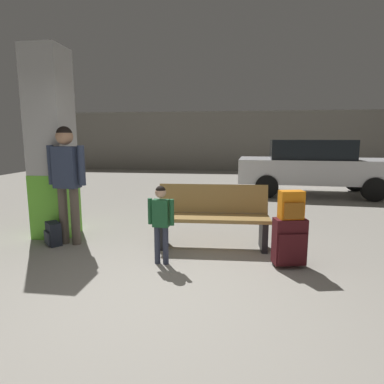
# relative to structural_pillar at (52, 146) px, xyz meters

# --- Properties ---
(ground_plane) EXTENTS (18.00, 18.00, 0.10)m
(ground_plane) POSITION_rel_structural_pillar_xyz_m (2.02, 2.15, -1.49)
(ground_plane) COLOR gray
(garage_back_wall) EXTENTS (18.00, 0.12, 2.80)m
(garage_back_wall) POSITION_rel_structural_pillar_xyz_m (2.02, 11.01, -0.04)
(garage_back_wall) COLOR gray
(garage_back_wall) RESTS_ON ground_plane
(structural_pillar) EXTENTS (0.57, 0.57, 2.91)m
(structural_pillar) POSITION_rel_structural_pillar_xyz_m (0.00, 0.00, 0.00)
(structural_pillar) COLOR #66C633
(structural_pillar) RESTS_ON ground_plane
(bench) EXTENTS (1.62, 0.60, 0.89)m
(bench) POSITION_rel_structural_pillar_xyz_m (2.53, -0.21, -1.00)
(bench) COLOR #9E7A42
(bench) RESTS_ON ground_plane
(suitcase) EXTENTS (0.41, 0.30, 0.60)m
(suitcase) POSITION_rel_structural_pillar_xyz_m (3.51, -0.87, -1.12)
(suitcase) COLOR #471419
(suitcase) RESTS_ON ground_plane
(backpack_bright) EXTENTS (0.31, 0.24, 0.34)m
(backpack_bright) POSITION_rel_structural_pillar_xyz_m (3.51, -0.87, -0.67)
(backpack_bright) COLOR orange
(backpack_bright) RESTS_ON suitcase
(child) EXTENTS (0.33, 0.21, 0.99)m
(child) POSITION_rel_structural_pillar_xyz_m (1.95, -0.97, -0.83)
(child) COLOR #33384C
(child) RESTS_ON ground_plane
(adult) EXTENTS (0.59, 0.24, 1.72)m
(adult) POSITION_rel_structural_pillar_xyz_m (0.43, -0.38, -0.38)
(adult) COLOR brown
(adult) RESTS_ON ground_plane
(backpack_dark_floor) EXTENTS (0.31, 0.31, 0.34)m
(backpack_dark_floor) POSITION_rel_structural_pillar_xyz_m (0.20, -0.47, -1.28)
(backpack_dark_floor) COLOR #1E232D
(backpack_dark_floor) RESTS_ON ground_plane
(parked_car_near) EXTENTS (4.20, 2.00, 1.51)m
(parked_car_near) POSITION_rel_structural_pillar_xyz_m (4.98, 4.61, -0.64)
(parked_car_near) COLOR silver
(parked_car_near) RESTS_ON ground_plane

